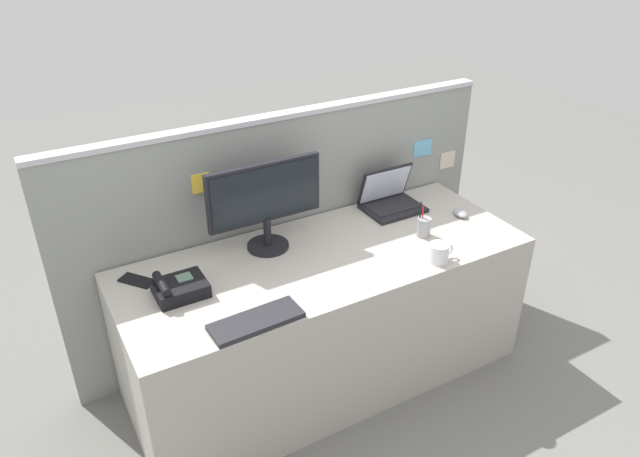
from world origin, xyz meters
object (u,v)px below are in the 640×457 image
object	(u,v)px
computer_mouse_right_hand	(460,213)
coffee_mug	(439,253)
desktop_monitor	(265,199)
cell_phone_black_slab	(137,281)
keyboard_main	(256,321)
pen_cup	(424,227)
laptop	(390,198)
desk_phone	(179,288)

from	to	relation	value
computer_mouse_right_hand	coffee_mug	xyz separation A→B (m)	(-0.38, -0.29, 0.03)
desktop_monitor	cell_phone_black_slab	bearing A→B (deg)	178.93
keyboard_main	pen_cup	bearing A→B (deg)	10.45
desktop_monitor	laptop	bearing A→B (deg)	3.53
laptop	desk_phone	bearing A→B (deg)	-169.79
keyboard_main	pen_cup	xyz separation A→B (m)	(0.99, 0.22, 0.04)
desk_phone	pen_cup	size ratio (longest dim) A/B	1.18
laptop	computer_mouse_right_hand	size ratio (longest dim) A/B	3.01
desk_phone	pen_cup	distance (m)	1.19
keyboard_main	desk_phone	bearing A→B (deg)	118.92
pen_cup	cell_phone_black_slab	world-z (taller)	pen_cup
computer_mouse_right_hand	desktop_monitor	bearing A→B (deg)	177.86
laptop	keyboard_main	world-z (taller)	laptop
laptop	computer_mouse_right_hand	distance (m)	0.37
pen_cup	cell_phone_black_slab	xyz separation A→B (m)	(-1.32, 0.29, -0.04)
desktop_monitor	cell_phone_black_slab	distance (m)	0.66
keyboard_main	coffee_mug	size ratio (longest dim) A/B	2.85
desk_phone	coffee_mug	xyz separation A→B (m)	(1.11, -0.33, 0.01)
keyboard_main	coffee_mug	bearing A→B (deg)	-1.88
keyboard_main	pen_cup	size ratio (longest dim) A/B	2.05
laptop	cell_phone_black_slab	size ratio (longest dim) A/B	1.95
coffee_mug	desktop_monitor	bearing A→B (deg)	141.25
computer_mouse_right_hand	desk_phone	bearing A→B (deg)	-171.59
laptop	keyboard_main	size ratio (longest dim) A/B	0.82
desk_phone	keyboard_main	xyz separation A→B (m)	(0.20, -0.33, -0.02)
desk_phone	coffee_mug	size ratio (longest dim) A/B	1.63
laptop	pen_cup	distance (m)	0.33
keyboard_main	computer_mouse_right_hand	xyz separation A→B (m)	(1.28, 0.29, 0.01)
cell_phone_black_slab	pen_cup	bearing A→B (deg)	-50.53
desk_phone	keyboard_main	world-z (taller)	desk_phone
keyboard_main	cell_phone_black_slab	bearing A→B (deg)	120.41
laptop	desk_phone	distance (m)	1.24
coffee_mug	keyboard_main	bearing A→B (deg)	-179.68
desktop_monitor	pen_cup	xyz separation A→B (m)	(0.71, -0.28, -0.20)
laptop	desk_phone	world-z (taller)	laptop
laptop	pen_cup	bearing A→B (deg)	-95.04
desk_phone	cell_phone_black_slab	distance (m)	0.23
keyboard_main	cell_phone_black_slab	distance (m)	0.61
laptop	cell_phone_black_slab	distance (m)	1.35
desk_phone	computer_mouse_right_hand	size ratio (longest dim) A/B	2.11
desk_phone	desktop_monitor	bearing A→B (deg)	19.78
desk_phone	cell_phone_black_slab	xyz separation A→B (m)	(-0.13, 0.19, -0.03)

